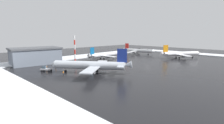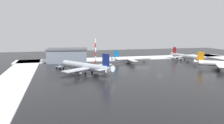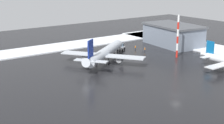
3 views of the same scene
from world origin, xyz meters
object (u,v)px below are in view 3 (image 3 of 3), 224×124
Objects in this scene: ground_crew_mid_apron at (101,53)px; airplane_parked_starboard at (105,53)px; ground_crew_beside_wing at (145,49)px; pushback_tug at (121,47)px; ground_crew_by_nose_gear at (135,47)px; antenna_mast at (178,36)px; cargo_hangar at (173,35)px.

airplane_parked_starboard is at bearing -46.81° from ground_crew_mid_apron.
ground_crew_beside_wing is at bearing -24.97° from airplane_parked_starboard.
pushback_tug is (11.66, -16.26, -2.12)m from airplane_parked_starboard.
airplane_parked_starboard is at bearing 178.25° from pushback_tug.
ground_crew_beside_wing is (-7.52, -5.69, -0.31)m from pushback_tug.
antenna_mast is at bearing -66.90° from ground_crew_by_nose_gear.
ground_crew_beside_wing is at bearing 53.22° from ground_crew_mid_apron.
cargo_hangar is at bearing 2.02° from ground_crew_by_nose_gear.
ground_crew_by_nose_gear and ground_crew_beside_wing have the same top height.
pushback_tug is 2.92× the size of ground_crew_mid_apron.
ground_crew_mid_apron and ground_crew_beside_wing have the same top height.
airplane_parked_starboard reaches higher than ground_crew_beside_wing.
ground_crew_by_nose_gear is at bearing 12.97° from antenna_mast.
airplane_parked_starboard is 27.39m from antenna_mast.
pushback_tug is 0.19× the size of cargo_hangar.
ground_crew_beside_wing is 15.38m from antenna_mast.
antenna_mast reaches higher than ground_crew_by_nose_gear.
ground_crew_mid_apron is 1.00× the size of ground_crew_beside_wing.
ground_crew_by_nose_gear is 4.89m from ground_crew_beside_wing.
ground_crew_beside_wing is at bearing -90.29° from pushback_tug.
antenna_mast is (-18.94, -20.19, 6.70)m from ground_crew_mid_apron.
ground_crew_by_nose_gear is at bearing -55.47° from ground_crew_beside_wing.
ground_crew_mid_apron is 17.62m from ground_crew_beside_wing.
ground_crew_by_nose_gear is at bearing 88.53° from cargo_hangar.
ground_crew_beside_wing is 0.11× the size of antenna_mast.
airplane_parked_starboard is 20.12m from pushback_tug.
ground_crew_by_nose_gear is (8.97, -21.22, -2.43)m from airplane_parked_starboard.
ground_crew_by_nose_gear is 1.00× the size of ground_crew_beside_wing.
antenna_mast reaches higher than airplane_parked_starboard.
ground_crew_beside_wing is at bearing 103.82° from cargo_hangar.
pushback_tug is 9.44m from ground_crew_beside_wing.
cargo_hangar reaches higher than ground_crew_by_nose_gear.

